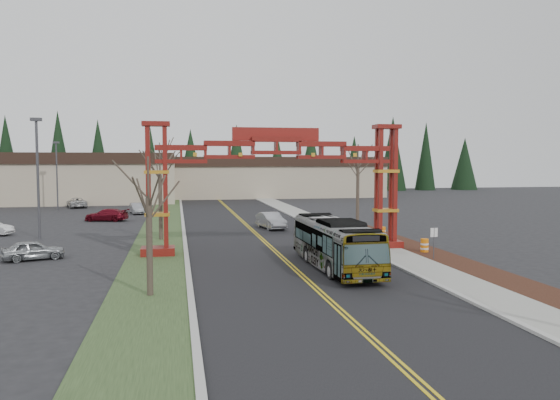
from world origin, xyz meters
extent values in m
plane|color=black|center=(0.00, 0.00, 0.00)|extent=(200.00, 200.00, 0.00)
cube|color=black|center=(0.00, 25.00, 0.01)|extent=(12.00, 110.00, 0.02)
cube|color=gold|center=(-0.12, 25.00, 0.03)|extent=(0.12, 100.00, 0.01)
cube|color=gold|center=(0.12, 25.00, 0.03)|extent=(0.12, 100.00, 0.01)
cube|color=#B0AFAA|center=(6.15, 25.00, 0.07)|extent=(0.30, 110.00, 0.15)
cube|color=gray|center=(7.60, 25.00, 0.08)|extent=(2.60, 110.00, 0.14)
cube|color=black|center=(10.20, 10.00, 0.06)|extent=(2.60, 50.00, 0.12)
cube|color=#2B4120|center=(-8.00, 25.00, 0.04)|extent=(4.00, 110.00, 0.08)
cube|color=#B0AFAA|center=(-6.15, 25.00, 0.07)|extent=(0.30, 110.00, 0.15)
cube|color=#63100D|center=(-8.00, 18.00, 0.30)|extent=(2.20, 1.60, 0.60)
cube|color=#63100D|center=(-8.55, 17.65, 4.60)|extent=(0.28, 0.28, 8.00)
cube|color=#63100D|center=(-7.45, 17.65, 4.60)|extent=(0.28, 0.28, 8.00)
cube|color=#63100D|center=(-8.55, 18.35, 4.60)|extent=(0.28, 0.28, 8.00)
cube|color=#63100D|center=(-7.45, 18.35, 4.60)|extent=(0.28, 0.28, 8.00)
cube|color=orange|center=(-8.00, 18.00, 2.80)|extent=(1.60, 1.10, 0.22)
cube|color=orange|center=(-8.00, 18.00, 5.60)|extent=(1.60, 1.10, 0.22)
cube|color=#63100D|center=(-8.00, 18.00, 8.75)|extent=(1.80, 1.20, 0.30)
cube|color=#63100D|center=(8.00, 18.00, 0.30)|extent=(2.20, 1.60, 0.60)
cube|color=#63100D|center=(7.45, 17.65, 4.60)|extent=(0.28, 0.28, 8.00)
cube|color=#63100D|center=(8.55, 17.65, 4.60)|extent=(0.28, 0.28, 8.00)
cube|color=#63100D|center=(7.45, 18.35, 4.60)|extent=(0.28, 0.28, 8.00)
cube|color=#63100D|center=(8.55, 18.35, 4.60)|extent=(0.28, 0.28, 8.00)
cube|color=orange|center=(8.00, 18.00, 2.80)|extent=(1.60, 1.10, 0.22)
cube|color=orange|center=(8.00, 18.00, 5.60)|extent=(1.60, 1.10, 0.22)
cube|color=#63100D|center=(8.00, 18.00, 8.75)|extent=(1.80, 1.20, 0.30)
cube|color=#63100D|center=(0.00, 18.00, 7.50)|extent=(16.00, 0.90, 1.00)
cube|color=#63100D|center=(0.00, 18.00, 6.60)|extent=(16.00, 0.90, 0.60)
cube|color=maroon|center=(0.00, 18.00, 8.15)|extent=(6.00, 0.25, 0.90)
cube|color=#B9AB8D|center=(-30.00, 72.00, 3.75)|extent=(46.00, 22.00, 7.50)
cube|color=black|center=(-30.00, 60.90, 6.70)|extent=(46.00, 0.40, 1.60)
cube|color=#B9AB8D|center=(10.00, 80.00, 3.50)|extent=(38.00, 20.00, 7.00)
cube|color=black|center=(10.00, 69.90, 6.20)|extent=(38.00, 0.40, 1.60)
cone|color=black|center=(-38.00, 92.00, 6.50)|extent=(5.60, 5.60, 13.00)
cylinder|color=#382D26|center=(-38.00, 92.00, 0.80)|extent=(0.80, 0.80, 1.60)
cone|color=black|center=(-29.50, 92.00, 6.50)|extent=(5.60, 5.60, 13.00)
cylinder|color=#382D26|center=(-29.50, 92.00, 0.80)|extent=(0.80, 0.80, 1.60)
cone|color=black|center=(-21.00, 92.00, 6.50)|extent=(5.60, 5.60, 13.00)
cylinder|color=#382D26|center=(-21.00, 92.00, 0.80)|extent=(0.80, 0.80, 1.60)
cone|color=black|center=(-12.50, 92.00, 6.50)|extent=(5.60, 5.60, 13.00)
cylinder|color=#382D26|center=(-12.50, 92.00, 0.80)|extent=(0.80, 0.80, 1.60)
cone|color=black|center=(-4.00, 92.00, 6.50)|extent=(5.60, 5.60, 13.00)
cylinder|color=#382D26|center=(-4.00, 92.00, 0.80)|extent=(0.80, 0.80, 1.60)
cone|color=black|center=(4.50, 92.00, 6.50)|extent=(5.60, 5.60, 13.00)
cylinder|color=#382D26|center=(4.50, 92.00, 0.80)|extent=(0.80, 0.80, 1.60)
cone|color=black|center=(13.00, 92.00, 6.50)|extent=(5.60, 5.60, 13.00)
cylinder|color=#382D26|center=(13.00, 92.00, 0.80)|extent=(0.80, 0.80, 1.60)
cone|color=black|center=(21.50, 92.00, 6.50)|extent=(5.60, 5.60, 13.00)
cylinder|color=#382D26|center=(21.50, 92.00, 0.80)|extent=(0.80, 0.80, 1.60)
cone|color=black|center=(30.00, 92.00, 6.50)|extent=(5.60, 5.60, 13.00)
cylinder|color=#382D26|center=(30.00, 92.00, 0.80)|extent=(0.80, 0.80, 1.60)
cone|color=black|center=(38.50, 92.00, 6.50)|extent=(5.60, 5.60, 13.00)
cylinder|color=#382D26|center=(38.50, 92.00, 0.80)|extent=(0.80, 0.80, 1.60)
cone|color=black|center=(47.00, 92.00, 6.50)|extent=(5.60, 5.60, 13.00)
cylinder|color=#382D26|center=(47.00, 92.00, 0.80)|extent=(0.80, 0.80, 1.60)
cone|color=black|center=(55.50, 92.00, 6.50)|extent=(5.60, 5.60, 13.00)
cylinder|color=#382D26|center=(55.50, 92.00, 0.80)|extent=(0.80, 0.80, 1.60)
imported|color=#9FA2A6|center=(2.37, 11.68, 1.48)|extent=(2.69, 10.68, 2.96)
imported|color=#A5A8AD|center=(1.91, 31.07, 0.76)|extent=(2.42, 4.81, 1.51)
imported|color=#989C9F|center=(-15.79, 18.00, 0.64)|extent=(4.04, 2.67, 1.28)
imported|color=maroon|center=(-14.03, 40.66, 0.65)|extent=(4.83, 2.98, 1.31)
imported|color=#9D9EA4|center=(-11.44, 48.31, 0.64)|extent=(2.19, 4.11, 1.29)
imported|color=silver|center=(-20.07, 58.73, 0.67)|extent=(3.52, 5.28, 1.35)
cylinder|color=#382D26|center=(-8.00, 6.89, 2.31)|extent=(0.29, 0.29, 4.62)
cylinder|color=#382D26|center=(-8.00, 6.89, 5.53)|extent=(0.11, 0.11, 2.01)
cylinder|color=#382D26|center=(-8.00, 25.32, 2.60)|extent=(0.31, 0.31, 5.20)
cylinder|color=#382D26|center=(-8.00, 25.32, 6.18)|extent=(0.12, 0.12, 2.16)
cylinder|color=#382D26|center=(-8.00, 42.72, 3.35)|extent=(0.34, 0.34, 6.71)
cylinder|color=#382D26|center=(-8.00, 42.72, 7.78)|extent=(0.13, 0.13, 2.35)
cylinder|color=#382D26|center=(10.00, 29.99, 2.94)|extent=(0.31, 0.31, 5.87)
cylinder|color=#382D26|center=(10.00, 29.99, 6.83)|extent=(0.11, 0.11, 2.11)
cylinder|color=#3F3F44|center=(-17.72, 28.02, 4.77)|extent=(0.21, 0.21, 9.54)
cube|color=#3F3F44|center=(-17.72, 28.02, 9.65)|extent=(0.85, 0.42, 0.27)
cylinder|color=#3F3F44|center=(-21.83, 55.38, 4.30)|extent=(0.19, 0.19, 8.60)
cube|color=#3F3F44|center=(-21.83, 55.38, 8.69)|extent=(0.76, 0.38, 0.24)
cylinder|color=#3F3F44|center=(9.27, 12.99, 1.04)|extent=(0.06, 0.06, 2.09)
cube|color=white|center=(9.27, 12.99, 1.80)|extent=(0.47, 0.04, 0.57)
cylinder|color=orange|center=(9.88, 15.55, 0.51)|extent=(0.53, 0.53, 1.02)
cylinder|color=white|center=(9.88, 15.55, 0.66)|extent=(0.55, 0.55, 0.12)
cylinder|color=white|center=(9.88, 15.55, 0.36)|extent=(0.55, 0.55, 0.12)
cylinder|color=orange|center=(8.62, 20.32, 0.51)|extent=(0.53, 0.53, 1.01)
cylinder|color=white|center=(8.62, 20.32, 0.66)|extent=(0.55, 0.55, 0.12)
cylinder|color=white|center=(8.62, 20.32, 0.36)|extent=(0.55, 0.55, 0.12)
cylinder|color=orange|center=(9.72, 22.90, 0.48)|extent=(0.50, 0.50, 0.97)
cylinder|color=white|center=(9.72, 22.90, 0.63)|extent=(0.52, 0.52, 0.12)
cylinder|color=white|center=(9.72, 22.90, 0.34)|extent=(0.52, 0.52, 0.12)
camera|label=1|loc=(-6.72, -18.86, 6.33)|focal=35.00mm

